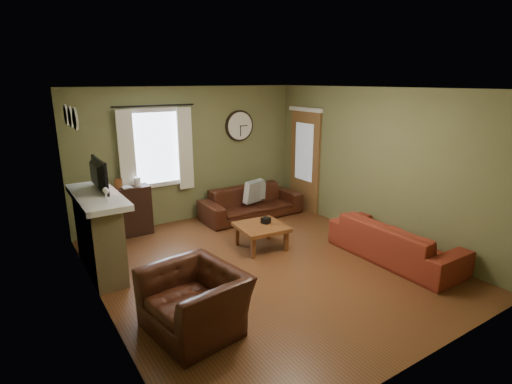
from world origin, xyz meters
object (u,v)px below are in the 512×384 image
sofa_brown (251,202)px  coffee_table (261,237)px  armchair (195,301)px  sofa_red (395,241)px  bookshelf (129,211)px

sofa_brown → coffee_table: bearing=-116.6°
armchair → coffee_table: armchair is taller
sofa_brown → sofa_red: size_ratio=0.99×
armchair → coffee_table: size_ratio=1.42×
coffee_table → sofa_red: bearing=-44.9°
bookshelf → coffee_table: size_ratio=1.18×
bookshelf → sofa_red: 4.54m
sofa_brown → sofa_red: sofa_red is taller
bookshelf → sofa_red: bearing=-46.1°
sofa_brown → coffee_table: (-0.72, -1.43, -0.10)m
sofa_brown → coffee_table: sofa_brown is taller
sofa_red → armchair: size_ratio=1.95×
sofa_brown → bookshelf: bearing=171.8°
sofa_red → coffee_table: (-1.50, 1.49, -0.10)m
bookshelf → coffee_table: 2.44m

